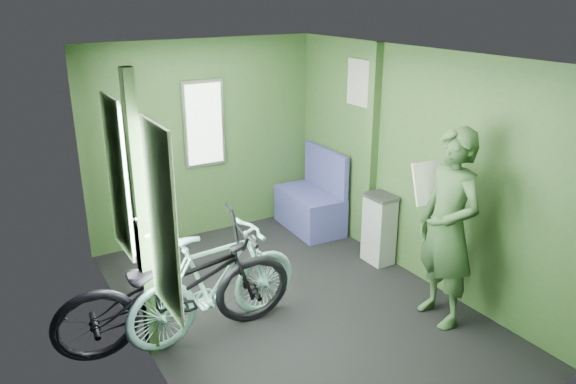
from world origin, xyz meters
The scene contains 6 objects.
room centered at (-0.04, 0.04, 1.44)m, with size 4.00×4.02×2.31m.
bicycle_black centered at (-1.12, -0.02, 0.00)m, with size 0.69×1.99×1.05m, color black.
bicycle_mint centered at (-0.79, -0.03, 0.00)m, with size 0.45×1.61×0.97m, color #87C7C1.
passenger centered at (1.01, -0.87, 0.88)m, with size 0.48×0.72×1.76m.
waste_box centered at (1.26, 0.30, 0.39)m, with size 0.23×0.32×0.77m, color gray.
bench_seat centered at (1.15, 1.45, 0.29)m, with size 0.58×0.97×0.99m.
Camera 1 is at (-2.42, -3.93, 2.80)m, focal length 35.00 mm.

